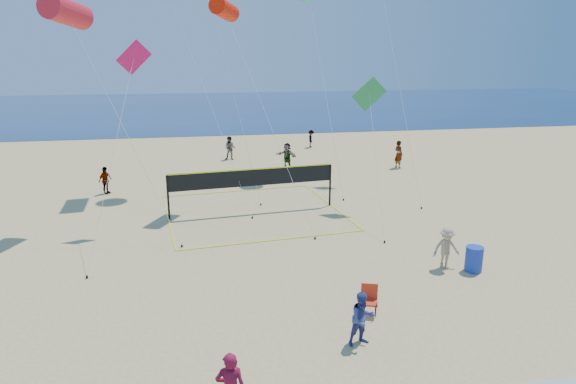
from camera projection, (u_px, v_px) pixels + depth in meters
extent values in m
plane|color=#D3B677|center=(324.00, 354.00, 13.96)|extent=(120.00, 120.00, 0.00)
cube|color=navy|center=(218.00, 107.00, 72.72)|extent=(140.00, 50.00, 0.03)
imported|color=navy|center=(362.00, 319.00, 14.23)|extent=(0.87, 0.74, 1.57)
imported|color=tan|center=(446.00, 248.00, 19.24)|extent=(1.03, 0.59, 1.60)
imported|color=gray|center=(105.00, 180.00, 29.20)|extent=(0.86, 0.98, 1.58)
imported|color=gray|center=(287.00, 156.00, 35.35)|extent=(1.56, 1.54, 1.79)
imported|color=gray|center=(399.00, 154.00, 35.53)|extent=(0.69, 0.82, 1.92)
imported|color=gray|center=(230.00, 148.00, 38.19)|extent=(0.99, 0.86, 1.75)
imported|color=gray|center=(311.00, 139.00, 43.05)|extent=(0.68, 1.01, 1.45)
cube|color=red|center=(369.00, 302.00, 15.91)|extent=(0.63, 0.60, 0.06)
cube|color=red|center=(369.00, 291.00, 16.03)|extent=(0.51, 0.20, 0.52)
cylinder|color=black|center=(362.00, 310.00, 15.80)|extent=(0.10, 0.26, 0.67)
cylinder|color=black|center=(362.00, 305.00, 16.16)|extent=(0.10, 0.26, 0.67)
cylinder|color=black|center=(376.00, 311.00, 15.75)|extent=(0.10, 0.26, 0.67)
cylinder|color=black|center=(375.00, 305.00, 16.11)|extent=(0.10, 0.26, 0.67)
cylinder|color=#1A37AE|center=(474.00, 259.00, 19.05)|extent=(0.79, 0.79, 0.96)
cylinder|color=black|center=(168.00, 198.00, 24.61)|extent=(0.10, 0.10, 2.22)
cylinder|color=black|center=(330.00, 185.00, 26.92)|extent=(0.10, 0.10, 2.22)
cube|color=black|center=(252.00, 178.00, 25.58)|extent=(8.27, 0.96, 0.83)
cube|color=#F1FF1A|center=(252.00, 169.00, 25.46)|extent=(8.27, 0.97, 0.06)
cube|color=#F1FF1A|center=(275.00, 240.00, 22.22)|extent=(8.47, 1.01, 0.02)
cube|color=#F1FF1A|center=(237.00, 191.00, 29.90)|extent=(8.47, 1.01, 0.02)
cylinder|color=red|center=(66.00, 12.00, 21.52)|extent=(1.88, 2.77, 1.40)
cylinder|color=silver|center=(124.00, 129.00, 21.50)|extent=(4.33, 3.54, 9.47)
cylinder|color=black|center=(182.00, 246.00, 21.47)|extent=(0.08, 0.08, 0.10)
cylinder|color=silver|center=(200.00, 76.00, 26.34)|extent=(4.39, 7.19, 13.22)
cylinder|color=black|center=(252.00, 217.00, 25.10)|extent=(0.08, 0.08, 0.10)
cylinder|color=red|center=(224.00, 9.00, 24.99)|extent=(1.64, 2.22, 1.12)
cylinder|color=silver|center=(267.00, 117.00, 23.67)|extent=(3.26, 6.18, 9.82)
cylinder|color=black|center=(315.00, 238.00, 22.35)|extent=(0.08, 0.08, 0.10)
cube|color=#E8155E|center=(134.00, 57.00, 22.32)|extent=(1.54, 0.20, 1.53)
cylinder|color=silver|center=(113.00, 157.00, 20.43)|extent=(1.64, 5.88, 7.62)
cylinder|color=black|center=(87.00, 277.00, 18.54)|extent=(0.08, 0.08, 0.10)
cube|color=#298F48|center=(369.00, 94.00, 25.63)|extent=(1.66, 0.63, 1.74)
cylinder|color=silver|center=(376.00, 162.00, 23.77)|extent=(0.91, 5.41, 5.79)
cylinder|color=black|center=(385.00, 242.00, 21.92)|extent=(0.08, 0.08, 0.10)
cylinder|color=silver|center=(400.00, 89.00, 28.77)|extent=(0.10, 7.88, 11.63)
cylinder|color=black|center=(421.00, 208.00, 26.59)|extent=(0.08, 0.08, 0.10)
cylinder|color=silver|center=(226.00, 63.00, 27.71)|extent=(2.83, 5.71, 14.40)
cylinder|color=black|center=(261.00, 204.00, 27.19)|extent=(0.08, 0.08, 0.10)
cylinder|color=silver|center=(325.00, 90.00, 29.65)|extent=(0.66, 6.71, 11.38)
cylinder|color=black|center=(344.00, 200.00, 28.06)|extent=(0.08, 0.08, 0.10)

